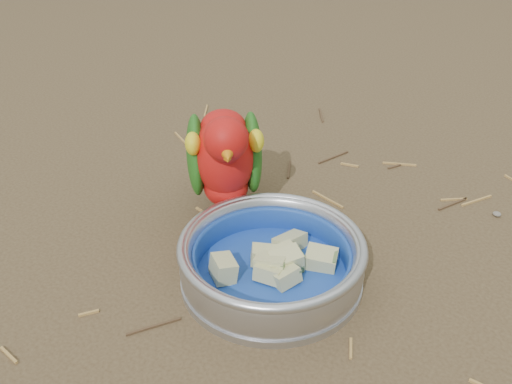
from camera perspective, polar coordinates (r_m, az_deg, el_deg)
The scene contains 6 objects.
ground at distance 0.75m, azimuth 3.94°, elevation -7.52°, with size 60.00×60.00×0.00m, color #4F3E28.
food_bowl at distance 0.73m, azimuth 1.55°, elevation -8.38°, with size 0.23×0.23×0.02m, color #B2B2BA.
bowl_wall at distance 0.71m, azimuth 1.59°, elevation -6.53°, with size 0.23×0.23×0.04m, color #B2B2BA, non-canonical shape.
fruit_wedges at distance 0.71m, azimuth 1.58°, elevation -6.97°, with size 0.14×0.14×0.03m, color #BFBE80, non-canonical shape.
lory_parrot at distance 0.80m, azimuth -3.11°, elevation 2.63°, with size 0.11×0.22×0.18m, color #B3110F, non-canonical shape.
ground_debris at distance 0.79m, azimuth 2.66°, elevation -5.32°, with size 0.90×0.80×0.01m, color #A97F42, non-canonical shape.
Camera 1 is at (0.30, -0.50, 0.48)m, focal length 40.00 mm.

